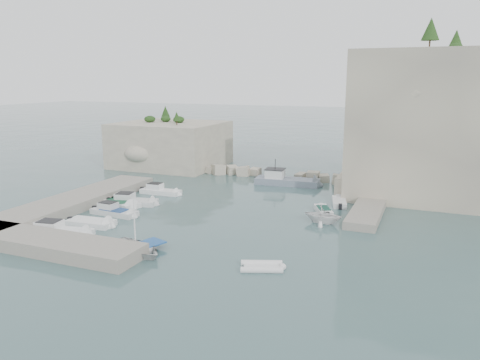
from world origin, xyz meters
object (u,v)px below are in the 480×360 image
at_px(tender_east_a, 323,223).
at_px(tender_east_b, 323,213).
at_px(motorboat_a, 161,194).
at_px(motorboat_b, 132,204).
at_px(motorboat_e, 91,225).
at_px(tender_east_d, 357,199).
at_px(motorboat_f, 59,235).
at_px(tender_east_c, 339,205).
at_px(motorboat_d, 114,215).
at_px(inflatable_dinghy, 262,269).
at_px(motorboat_c, 120,205).
at_px(rowboat, 136,253).
at_px(work_boat, 287,185).

height_order(tender_east_a, tender_east_b, tender_east_a).
xyz_separation_m(motorboat_a, motorboat_b, (-0.36, -5.44, 0.00)).
bearing_deg(motorboat_b, motorboat_e, -95.94).
bearing_deg(tender_east_d, motorboat_f, 133.01).
relative_size(motorboat_a, tender_east_c, 1.25).
bearing_deg(motorboat_f, tender_east_d, 36.38).
bearing_deg(motorboat_d, inflatable_dinghy, -17.89).
relative_size(motorboat_f, tender_east_a, 1.85).
distance_m(motorboat_c, motorboat_f, 10.60).
bearing_deg(rowboat, tender_east_b, -14.19).
relative_size(inflatable_dinghy, tender_east_b, 0.87).
bearing_deg(motorboat_b, tender_east_c, 9.74).
relative_size(tender_east_b, tender_east_d, 1.00).
distance_m(motorboat_a, work_boat, 16.87).
distance_m(motorboat_a, motorboat_b, 5.45).
height_order(motorboat_d, motorboat_f, same).
xyz_separation_m(rowboat, work_boat, (4.03, 28.92, 0.00)).
bearing_deg(tender_east_d, motorboat_a, 103.59).
relative_size(motorboat_d, tender_east_c, 1.27).
height_order(motorboat_b, rowboat, motorboat_b).
bearing_deg(rowboat, work_boat, 11.47).
xyz_separation_m(motorboat_e, tender_east_c, (20.69, 16.86, 0.00)).
bearing_deg(tender_east_b, motorboat_d, 89.01).
relative_size(motorboat_b, motorboat_d, 1.08).
xyz_separation_m(motorboat_c, tender_east_d, (24.01, 12.98, 0.00)).
xyz_separation_m(tender_east_c, tender_east_d, (1.44, 3.28, 0.00)).
bearing_deg(work_boat, motorboat_b, -133.80).
xyz_separation_m(motorboat_d, motorboat_f, (-0.63, -7.20, 0.00)).
relative_size(inflatable_dinghy, tender_east_c, 0.77).
height_order(tender_east_b, work_boat, work_boat).
distance_m(motorboat_e, tender_east_d, 29.93).
bearing_deg(motorboat_d, motorboat_b, 103.75).
relative_size(motorboat_a, motorboat_c, 0.99).
xyz_separation_m(motorboat_d, inflatable_dinghy, (18.97, -7.47, 0.00)).
height_order(motorboat_d, tender_east_c, motorboat_d).
bearing_deg(rowboat, motorboat_e, 80.73).
distance_m(motorboat_f, rowboat, 9.17).
bearing_deg(inflatable_dinghy, motorboat_d, 137.88).
height_order(motorboat_c, motorboat_d, motorboat_d).
xyz_separation_m(motorboat_b, work_boat, (13.25, 16.31, 0.00)).
relative_size(motorboat_b, motorboat_e, 1.22).
distance_m(motorboat_b, motorboat_c, 1.31).
bearing_deg(tender_east_c, motorboat_a, 85.56).
distance_m(motorboat_f, tender_east_b, 26.16).
bearing_deg(motorboat_b, inflatable_dinghy, -43.10).
relative_size(motorboat_e, motorboat_f, 0.74).
relative_size(motorboat_b, tender_east_c, 1.38).
relative_size(motorboat_a, motorboat_d, 0.98).
bearing_deg(tender_east_a, motorboat_f, 125.11).
bearing_deg(motorboat_d, tender_east_d, 39.82).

